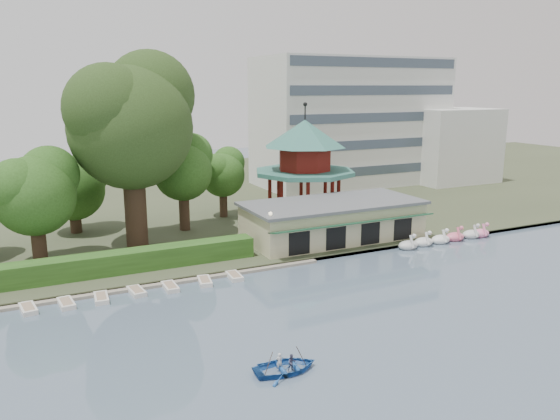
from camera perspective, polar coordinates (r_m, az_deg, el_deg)
ground_plane at (r=35.42m, az=10.04°, el=-14.14°), size 220.00×220.00×0.00m
shore at (r=81.21m, az=-11.74°, el=1.34°), size 220.00×70.00×0.40m
embankment at (r=49.28m, az=-1.75°, el=-5.89°), size 220.00×0.60×0.30m
dock at (r=45.96m, az=-15.64°, el=-7.82°), size 34.00×1.60×0.24m
boathouse at (r=57.11m, az=5.52°, el=-1.01°), size 18.60×9.39×3.90m
pavilion at (r=65.72m, az=2.59°, el=5.38°), size 12.40×12.40×13.50m
office_building at (r=90.72m, az=9.13°, el=8.70°), size 38.00×18.00×20.00m
hedge at (r=48.34m, az=-19.94°, el=-5.62°), size 30.00×2.00×1.80m
lamp_post at (r=50.45m, az=-1.00°, el=-1.67°), size 0.36×0.36×4.28m
big_tree at (r=54.61m, az=-15.26°, el=9.31°), size 12.98×12.09×19.11m
small_trees at (r=57.56m, az=-20.42°, el=2.28°), size 38.80×17.03×10.59m
swan_boats at (r=59.85m, az=17.09°, el=-2.84°), size 12.16×2.16×1.92m
moored_rowboats at (r=44.27m, az=-19.69°, el=-8.83°), size 25.13×2.72×0.36m
rowboat_with_passengers at (r=32.25m, az=0.59°, el=-15.69°), size 5.45×4.04×2.01m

